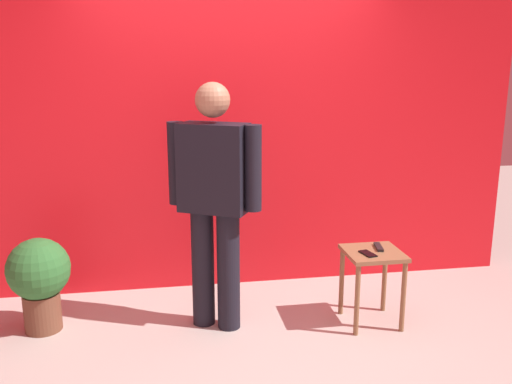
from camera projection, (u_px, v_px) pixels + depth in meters
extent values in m
plane|color=#B7B2A8|center=(260.00, 361.00, 3.57)|extent=(12.00, 12.00, 0.00)
cube|color=red|center=(231.00, 122.00, 4.56)|extent=(4.90, 0.12, 2.81)
cylinder|color=black|center=(203.00, 267.00, 4.00)|extent=(0.22, 0.22, 0.87)
cylinder|color=black|center=(228.00, 271.00, 3.93)|extent=(0.22, 0.22, 0.87)
cube|color=black|center=(214.00, 168.00, 3.79)|extent=(0.53, 0.43, 0.62)
cube|color=red|center=(221.00, 161.00, 3.90)|extent=(0.12, 0.07, 0.52)
cube|color=#384C99|center=(221.00, 163.00, 3.91)|extent=(0.05, 0.03, 0.47)
cylinder|color=black|center=(176.00, 163.00, 3.88)|extent=(0.16, 0.16, 0.59)
cylinder|color=black|center=(253.00, 168.00, 3.70)|extent=(0.16, 0.16, 0.59)
sphere|color=#A87A5B|center=(213.00, 100.00, 3.68)|extent=(0.24, 0.24, 0.24)
cube|color=olive|center=(373.00, 253.00, 3.98)|extent=(0.40, 0.40, 0.03)
cylinder|color=olive|center=(357.00, 300.00, 3.85)|extent=(0.04, 0.04, 0.53)
cylinder|color=olive|center=(403.00, 297.00, 3.91)|extent=(0.04, 0.04, 0.53)
cylinder|color=olive|center=(342.00, 281.00, 4.18)|extent=(0.04, 0.04, 0.53)
cylinder|color=olive|center=(384.00, 279.00, 4.24)|extent=(0.04, 0.04, 0.53)
cube|color=black|center=(368.00, 254.00, 3.91)|extent=(0.10, 0.16, 0.01)
cube|color=black|center=(379.00, 247.00, 4.04)|extent=(0.08, 0.18, 0.02)
cylinder|color=brown|center=(43.00, 312.00, 3.96)|extent=(0.26, 0.26, 0.28)
sphere|color=#2D7233|center=(38.00, 269.00, 3.88)|extent=(0.44, 0.44, 0.44)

